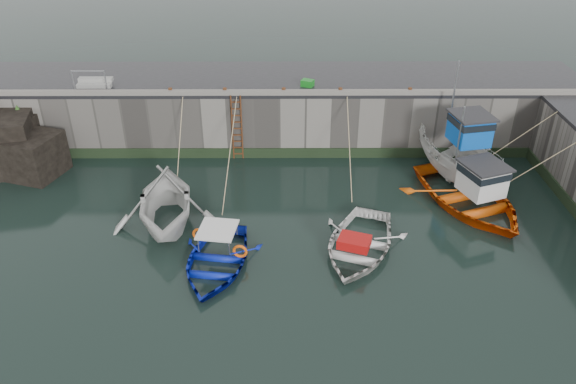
{
  "coord_description": "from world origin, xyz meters",
  "views": [
    {
      "loc": [
        0.3,
        -14.21,
        12.49
      ],
      "look_at": [
        0.38,
        4.7,
        1.2
      ],
      "focal_mm": 35.0,
      "sensor_mm": 36.0,
      "label": 1
    }
  ],
  "objects_px": {
    "boat_near_white": "(168,223)",
    "boat_near_navy": "(358,249)",
    "bollard_d": "(340,91)",
    "fish_crate": "(308,83)",
    "bollard_b": "(225,91)",
    "boat_far_orange": "(469,196)",
    "bollard_e": "(410,91)",
    "boat_far_white": "(458,157)",
    "bollard_a": "(170,91)",
    "bollard_c": "(284,91)",
    "ladder": "(237,128)",
    "boat_near_blue": "(216,265)"
  },
  "relations": [
    {
      "from": "bollard_c",
      "to": "boat_near_white",
      "type": "bearing_deg",
      "value": -127.97
    },
    {
      "from": "boat_near_navy",
      "to": "ladder",
      "type": "bearing_deg",
      "value": 143.77
    },
    {
      "from": "boat_far_white",
      "to": "bollard_b",
      "type": "bearing_deg",
      "value": 156.67
    },
    {
      "from": "boat_far_orange",
      "to": "bollard_b",
      "type": "height_order",
      "value": "boat_far_orange"
    },
    {
      "from": "boat_far_orange",
      "to": "bollard_e",
      "type": "relative_size",
      "value": 25.68
    },
    {
      "from": "bollard_c",
      "to": "bollard_d",
      "type": "xyz_separation_m",
      "value": [
        2.6,
        0.0,
        0.0
      ]
    },
    {
      "from": "bollard_a",
      "to": "bollard_e",
      "type": "bearing_deg",
      "value": 0.0
    },
    {
      "from": "boat_near_blue",
      "to": "bollard_e",
      "type": "relative_size",
      "value": 15.79
    },
    {
      "from": "bollard_b",
      "to": "bollard_e",
      "type": "distance_m",
      "value": 8.5
    },
    {
      "from": "boat_near_navy",
      "to": "boat_far_white",
      "type": "distance_m",
      "value": 7.5
    },
    {
      "from": "boat_near_blue",
      "to": "bollard_d",
      "type": "relative_size",
      "value": 15.79
    },
    {
      "from": "boat_far_white",
      "to": "bollard_a",
      "type": "height_order",
      "value": "boat_far_white"
    },
    {
      "from": "ladder",
      "to": "bollard_b",
      "type": "height_order",
      "value": "bollard_b"
    },
    {
      "from": "fish_crate",
      "to": "bollard_a",
      "type": "relative_size",
      "value": 1.97
    },
    {
      "from": "boat_far_white",
      "to": "boat_near_white",
      "type": "bearing_deg",
      "value": -174.82
    },
    {
      "from": "boat_near_navy",
      "to": "bollard_e",
      "type": "height_order",
      "value": "bollard_e"
    },
    {
      "from": "boat_near_white",
      "to": "boat_near_blue",
      "type": "height_order",
      "value": "boat_near_white"
    },
    {
      "from": "fish_crate",
      "to": "ladder",
      "type": "bearing_deg",
      "value": -133.65
    },
    {
      "from": "ladder",
      "to": "boat_near_navy",
      "type": "bearing_deg",
      "value": -55.96
    },
    {
      "from": "bollard_c",
      "to": "bollard_a",
      "type": "bearing_deg",
      "value": 180.0
    },
    {
      "from": "ladder",
      "to": "fish_crate",
      "type": "distance_m",
      "value": 3.97
    },
    {
      "from": "fish_crate",
      "to": "bollard_b",
      "type": "height_order",
      "value": "fish_crate"
    },
    {
      "from": "bollard_c",
      "to": "ladder",
      "type": "bearing_deg",
      "value": -171.33
    },
    {
      "from": "bollard_c",
      "to": "bollard_e",
      "type": "bearing_deg",
      "value": 0.0
    },
    {
      "from": "bollard_d",
      "to": "boat_near_navy",
      "type": "bearing_deg",
      "value": -88.73
    },
    {
      "from": "boat_near_blue",
      "to": "bollard_d",
      "type": "xyz_separation_m",
      "value": [
        5.0,
        8.62,
        3.3
      ]
    },
    {
      "from": "bollard_a",
      "to": "bollard_d",
      "type": "height_order",
      "value": "same"
    },
    {
      "from": "ladder",
      "to": "bollard_e",
      "type": "bearing_deg",
      "value": 2.4
    },
    {
      "from": "ladder",
      "to": "boat_far_white",
      "type": "height_order",
      "value": "boat_far_white"
    },
    {
      "from": "bollard_b",
      "to": "bollard_e",
      "type": "relative_size",
      "value": 1.0
    },
    {
      "from": "fish_crate",
      "to": "bollard_b",
      "type": "bearing_deg",
      "value": -140.87
    },
    {
      "from": "boat_near_navy",
      "to": "bollard_e",
      "type": "distance_m",
      "value": 8.9
    },
    {
      "from": "bollard_c",
      "to": "boat_near_blue",
      "type": "bearing_deg",
      "value": -105.56
    },
    {
      "from": "ladder",
      "to": "bollard_a",
      "type": "relative_size",
      "value": 11.43
    },
    {
      "from": "boat_near_blue",
      "to": "bollard_c",
      "type": "xyz_separation_m",
      "value": [
        2.4,
        8.62,
        3.3
      ]
    },
    {
      "from": "boat_near_navy",
      "to": "bollard_b",
      "type": "xyz_separation_m",
      "value": [
        -5.47,
        7.69,
        3.3
      ]
    },
    {
      "from": "bollard_c",
      "to": "bollard_b",
      "type": "bearing_deg",
      "value": 180.0
    },
    {
      "from": "boat_near_blue",
      "to": "boat_near_navy",
      "type": "height_order",
      "value": "boat_near_navy"
    },
    {
      "from": "boat_far_white",
      "to": "bollard_c",
      "type": "bearing_deg",
      "value": 152.74
    },
    {
      "from": "bollard_c",
      "to": "bollard_d",
      "type": "bearing_deg",
      "value": 0.0
    },
    {
      "from": "bollard_a",
      "to": "ladder",
      "type": "bearing_deg",
      "value": -6.38
    },
    {
      "from": "fish_crate",
      "to": "boat_near_blue",
      "type": "bearing_deg",
      "value": -85.54
    },
    {
      "from": "bollard_a",
      "to": "bollard_c",
      "type": "bearing_deg",
      "value": 0.0
    },
    {
      "from": "ladder",
      "to": "boat_far_orange",
      "type": "distance_m",
      "value": 10.86
    },
    {
      "from": "boat_near_blue",
      "to": "fish_crate",
      "type": "distance_m",
      "value": 10.76
    },
    {
      "from": "boat_far_orange",
      "to": "boat_near_navy",
      "type": "bearing_deg",
      "value": -168.22
    },
    {
      "from": "boat_near_white",
      "to": "boat_near_blue",
      "type": "bearing_deg",
      "value": -58.61
    },
    {
      "from": "ladder",
      "to": "bollard_a",
      "type": "xyz_separation_m",
      "value": [
        -3.0,
        0.34,
        1.71
      ]
    },
    {
      "from": "boat_near_white",
      "to": "boat_far_white",
      "type": "height_order",
      "value": "boat_far_white"
    },
    {
      "from": "boat_near_white",
      "to": "boat_near_navy",
      "type": "xyz_separation_m",
      "value": [
        7.38,
        -1.78,
        0.0
      ]
    }
  ]
}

